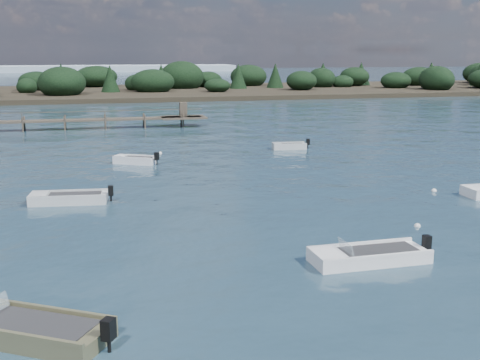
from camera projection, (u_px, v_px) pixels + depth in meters
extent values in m
plane|color=#182C39|center=(140.00, 116.00, 78.70)|extent=(400.00, 400.00, 0.00)
cube|color=silver|center=(476.00, 188.00, 35.36)|extent=(1.10, 1.55, 0.14)
cube|color=#A8AEAF|center=(289.00, 148.00, 52.52)|extent=(3.01, 1.47, 0.68)
cube|color=#A8AEAF|center=(277.00, 144.00, 52.30)|extent=(0.81, 1.11, 0.14)
cube|color=#262729|center=(292.00, 144.00, 52.48)|extent=(2.06, 1.14, 0.12)
cube|color=#A8AEAF|center=(291.00, 144.00, 51.93)|extent=(2.90, 0.43, 0.14)
cube|color=#A8AEAF|center=(288.00, 143.00, 52.94)|extent=(2.90, 0.43, 0.14)
cube|color=black|center=(308.00, 142.00, 52.61)|extent=(0.30, 0.36, 0.53)
cylinder|color=black|center=(308.00, 147.00, 52.71)|extent=(0.11, 0.11, 0.53)
cube|color=#A8AEAF|center=(69.00, 201.00, 34.08)|extent=(4.40, 2.06, 0.71)
cube|color=#A8AEAF|center=(39.00, 195.00, 33.79)|extent=(1.17, 1.56, 0.14)
cube|color=#262729|center=(75.00, 195.00, 34.06)|extent=(3.02, 1.59, 0.12)
cube|color=#A8AEAF|center=(67.00, 197.00, 33.27)|extent=(4.25, 0.57, 0.14)
cube|color=#A8AEAF|center=(70.00, 191.00, 34.72)|extent=(4.25, 0.57, 0.14)
cube|color=black|center=(111.00, 191.00, 34.27)|extent=(0.32, 0.37, 0.56)
cylinder|color=black|center=(111.00, 199.00, 34.37)|extent=(0.11, 0.11, 0.56)
cube|color=#656243|center=(25.00, 334.00, 18.09)|extent=(5.45, 4.36, 0.79)
cube|color=#262729|center=(36.00, 325.00, 17.88)|extent=(3.83, 3.16, 0.14)
cube|color=#656243|center=(4.00, 333.00, 17.16)|extent=(4.52, 2.83, 0.16)
cube|color=#656243|center=(43.00, 308.00, 18.82)|extent=(4.52, 2.83, 0.16)
cube|color=black|center=(108.00, 329.00, 17.10)|extent=(0.47, 0.49, 0.62)
cylinder|color=black|center=(109.00, 347.00, 17.21)|extent=(0.16, 0.16, 0.62)
cube|color=silver|center=(369.00, 259.00, 24.59)|extent=(4.86, 1.93, 0.70)
cube|color=silver|center=(328.00, 254.00, 24.04)|extent=(1.20, 1.65, 0.14)
cube|color=#262729|center=(378.00, 251.00, 24.61)|extent=(3.31, 1.53, 0.12)
cube|color=silver|center=(379.00, 257.00, 23.70)|extent=(4.81, 0.25, 0.14)
cube|color=silver|center=(360.00, 244.00, 25.29)|extent=(4.81, 0.25, 0.14)
cube|color=black|center=(427.00, 242.00, 25.14)|extent=(0.29, 0.35, 0.55)
cylinder|color=black|center=(426.00, 253.00, 25.24)|extent=(0.10, 0.10, 0.55)
cube|color=silver|center=(346.00, 246.00, 24.18)|extent=(0.19, 1.30, 0.42)
cube|color=silver|center=(135.00, 162.00, 45.79)|extent=(3.34, 2.59, 0.73)
cube|color=silver|center=(121.00, 156.00, 45.99)|extent=(1.19, 1.35, 0.15)
cube|color=#262729|center=(138.00, 158.00, 45.65)|extent=(2.35, 1.89, 0.13)
cube|color=silver|center=(132.00, 158.00, 45.16)|extent=(2.81, 1.60, 0.15)
cube|color=silver|center=(138.00, 156.00, 46.23)|extent=(2.81, 1.60, 0.15)
cube|color=black|center=(157.00, 156.00, 45.22)|extent=(0.43, 0.45, 0.57)
cylinder|color=black|center=(157.00, 163.00, 45.32)|extent=(0.14, 0.14, 0.57)
sphere|color=silver|center=(417.00, 226.00, 29.52)|extent=(0.32, 0.32, 0.32)
sphere|color=silver|center=(434.00, 191.00, 36.89)|extent=(0.32, 0.32, 0.32)
sphere|color=silver|center=(160.00, 154.00, 50.23)|extent=(0.32, 0.32, 0.32)
cube|color=#473E34|center=(183.00, 117.00, 67.99)|extent=(5.00, 3.20, 0.18)
cube|color=#473E34|center=(183.00, 109.00, 67.80)|extent=(0.80, 0.80, 1.60)
cylinder|color=#473E34|center=(23.00, 128.00, 63.40)|extent=(0.20, 0.20, 2.20)
cylinder|color=#473E34|center=(25.00, 126.00, 65.02)|extent=(0.20, 0.20, 2.20)
cylinder|color=#473E34|center=(65.00, 127.00, 64.37)|extent=(0.20, 0.20, 2.20)
cylinder|color=#473E34|center=(65.00, 125.00, 65.99)|extent=(0.20, 0.20, 2.20)
cylinder|color=#473E34|center=(106.00, 126.00, 65.34)|extent=(0.20, 0.20, 2.20)
cylinder|color=#473E34|center=(105.00, 124.00, 66.96)|extent=(0.20, 0.20, 2.20)
cylinder|color=#473E34|center=(145.00, 125.00, 66.31)|extent=(0.20, 0.20, 2.20)
cylinder|color=#473E34|center=(144.00, 123.00, 67.93)|extent=(0.20, 0.20, 2.20)
cylinder|color=#473E34|center=(183.00, 124.00, 67.28)|extent=(0.20, 0.20, 2.20)
cylinder|color=#473E34|center=(181.00, 122.00, 68.90)|extent=(0.20, 0.20, 2.20)
cube|color=black|center=(249.00, 92.00, 122.40)|extent=(190.00, 40.00, 1.60)
ellipsoid|color=black|center=(249.00, 78.00, 121.81)|extent=(180.50, 36.00, 4.40)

